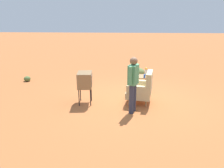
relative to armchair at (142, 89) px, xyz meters
name	(u,v)px	position (x,y,z in m)	size (l,w,h in m)	color
ground_plane	(135,101)	(-0.22, -0.19, -0.50)	(60.00, 60.00, 0.00)	#AD6033
armchair	(142,89)	(0.00, 0.00, 0.00)	(0.88, 0.90, 1.06)	#937047
side_table	(140,79)	(-1.04, 0.01, 0.04)	(0.56, 0.56, 0.64)	black
tv_on_stand	(85,80)	(0.11, -1.81, 0.28)	(0.64, 0.50, 1.03)	black
person_standing	(133,81)	(0.70, -0.32, 0.44)	(0.54, 0.34, 1.64)	#2D3347
soda_can_blue	(144,76)	(-0.81, 0.13, 0.20)	(0.07, 0.07, 0.12)	blue
soda_can_red	(136,74)	(-1.11, -0.14, 0.20)	(0.07, 0.07, 0.12)	red
bottle_tall_amber	(135,73)	(-0.93, -0.21, 0.29)	(0.07, 0.07, 0.30)	brown
flower_vase	(146,71)	(-1.27, 0.22, 0.28)	(0.14, 0.10, 0.27)	silver
shrub_near	(27,79)	(-2.26, -4.78, -0.39)	(0.28, 0.28, 0.22)	#516B38
shrub_lone	(139,72)	(-3.28, 0.08, -0.29)	(0.54, 0.54, 0.42)	olive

